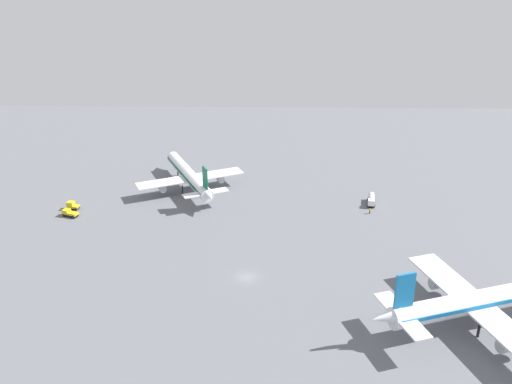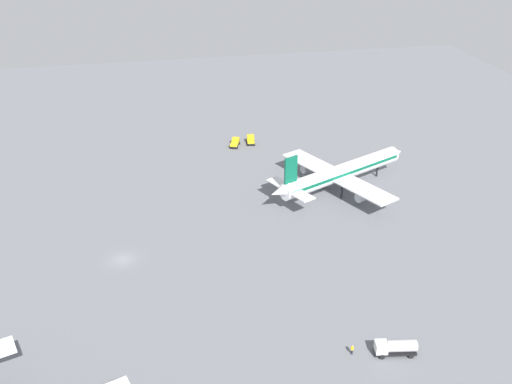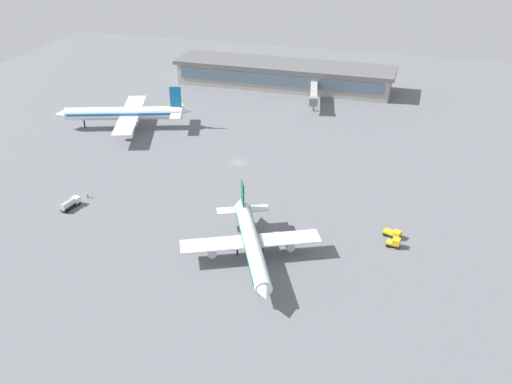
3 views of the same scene
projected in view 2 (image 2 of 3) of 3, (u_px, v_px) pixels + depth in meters
The scene contains 6 objects.
ground at pixel (123, 259), 114.21m from camera, with size 288.00×288.00×0.00m, color slate.
airplane_at_gate at pixel (341, 173), 137.86m from camera, with size 32.10×38.69×12.54m.
baggage_tug at pixel (251, 140), 164.33m from camera, with size 3.43×2.60×2.30m.
fuel_truck at pixel (396, 347), 90.65m from camera, with size 3.03×6.53×2.50m.
pushback_tractor at pixel (235, 143), 163.03m from camera, with size 4.79×3.44×1.90m.
ground_crew_worker at pixel (352, 350), 90.94m from camera, with size 0.54×0.54×1.67m.
Camera 2 is at (98.62, 5.40, 64.10)m, focal length 41.91 mm.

